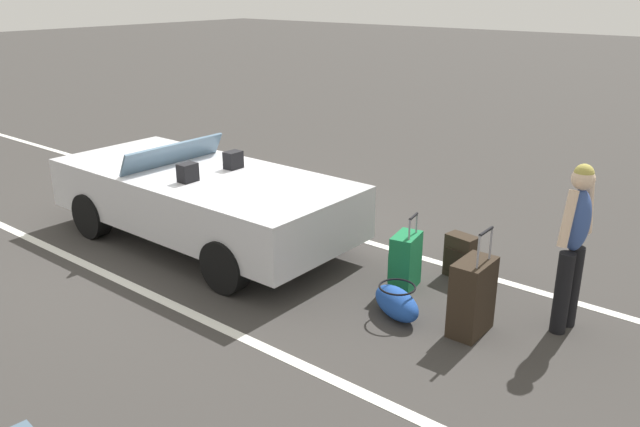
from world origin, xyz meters
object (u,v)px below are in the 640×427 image
Objects in this scene: suitcase_large_black at (472,297)px; traveler_person at (574,239)px; suitcase_medium_bright at (405,261)px; suitcase_small_carryon at (461,256)px; convertible_car at (192,195)px; duffel_bag at (397,302)px.

traveler_person is (-0.67, -0.64, 0.56)m from suitcase_large_black.
suitcase_medium_bright is 1.71× the size of suitcase_small_carryon.
convertible_car is at bearing -62.38° from suitcase_small_carryon.
convertible_car reaches higher than suitcase_large_black.
suitcase_medium_bright is 1.79m from traveler_person.
traveler_person is (-1.33, 0.42, 0.68)m from suitcase_small_carryon.
traveler_person is (-1.67, -0.21, 0.62)m from suitcase_medium_bright.
convertible_car is 4.66m from traveler_person.
duffel_bag is 1.78m from traveler_person.
suitcase_large_black reaches higher than suitcase_medium_bright.
duffel_bag is at bearing 177.76° from convertible_car.
convertible_car is 3.93m from suitcase_large_black.
suitcase_large_black is at bearing 49.97° from traveler_person.
suitcase_large_black is (-3.93, -0.07, -0.22)m from convertible_car.
duffel_bag is at bearing 37.68° from traveler_person.
convertible_car is 8.28× the size of suitcase_small_carryon.
suitcase_medium_bright reaches higher than suitcase_small_carryon.
convertible_car is at bearing -1.58° from suitcase_medium_bright.
convertible_car is 3.25m from duffel_bag.
suitcase_small_carryon is 0.71× the size of duffel_bag.
traveler_person reaches higher than suitcase_medium_bright.
suitcase_medium_bright is at bearing -19.89° from suitcase_small_carryon.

